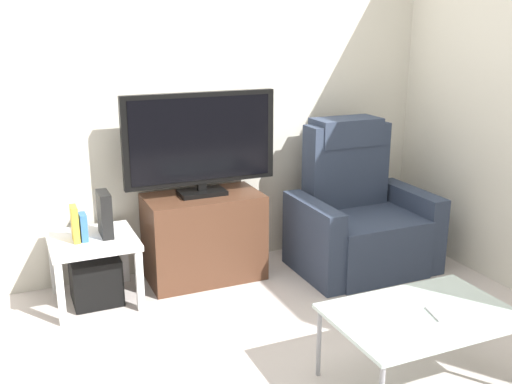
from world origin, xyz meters
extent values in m
plane|color=#BCB2AD|center=(0.00, 0.00, 0.00)|extent=(6.40, 6.40, 0.00)
cube|color=beige|center=(0.00, 1.13, 1.30)|extent=(6.40, 0.06, 2.60)
cube|color=#4C2D1E|center=(-0.01, 0.85, 0.31)|extent=(0.80, 0.45, 0.61)
cube|color=black|center=(-0.01, 0.63, 0.43)|extent=(0.74, 0.02, 0.02)
cube|color=black|center=(-0.01, 0.68, 0.46)|extent=(0.34, 0.11, 0.04)
cube|color=black|center=(-0.01, 0.87, 0.63)|extent=(0.32, 0.20, 0.03)
cube|color=black|center=(-0.01, 0.87, 0.67)|extent=(0.06, 0.04, 0.05)
cube|color=black|center=(-0.01, 0.87, 1.01)|extent=(1.06, 0.05, 0.62)
cube|color=black|center=(-0.01, 0.84, 1.01)|extent=(0.98, 0.01, 0.56)
cube|color=#2D384C|center=(1.11, 0.54, 0.21)|extent=(0.70, 0.72, 0.42)
cube|color=#2D384C|center=(1.11, 0.81, 0.73)|extent=(0.64, 0.20, 0.62)
cube|color=#2D384C|center=(1.11, 0.83, 0.98)|extent=(0.50, 0.26, 0.20)
cube|color=#2D384C|center=(0.69, 0.54, 0.28)|extent=(0.14, 0.68, 0.56)
cube|color=#2D384C|center=(1.53, 0.54, 0.28)|extent=(0.14, 0.68, 0.56)
cube|color=white|center=(-0.78, 0.77, 0.42)|extent=(0.54, 0.54, 0.04)
cube|color=white|center=(-1.02, 0.53, 0.20)|extent=(0.04, 0.04, 0.41)
cube|color=white|center=(-0.54, 0.53, 0.20)|extent=(0.04, 0.04, 0.41)
cube|color=white|center=(-1.02, 1.01, 0.20)|extent=(0.04, 0.04, 0.41)
cube|color=white|center=(-0.54, 1.01, 0.20)|extent=(0.04, 0.04, 0.41)
cube|color=black|center=(-0.78, 0.77, 0.15)|extent=(0.31, 0.31, 0.31)
cube|color=gold|center=(-0.88, 0.75, 0.56)|extent=(0.04, 0.12, 0.23)
cube|color=#3366B2|center=(-0.83, 0.75, 0.53)|extent=(0.04, 0.11, 0.17)
cube|color=black|center=(-0.69, 0.78, 0.59)|extent=(0.07, 0.20, 0.29)
cube|color=#B2C6C1|center=(0.56, -0.81, 0.39)|extent=(0.90, 0.60, 0.02)
cylinder|color=gray|center=(0.14, -0.54, 0.19)|extent=(0.02, 0.02, 0.38)
cylinder|color=gray|center=(0.98, -0.54, 0.19)|extent=(0.02, 0.02, 0.38)
cube|color=#B7B7BC|center=(0.61, -0.86, 0.40)|extent=(0.10, 0.16, 0.01)
camera|label=1|loc=(-1.22, -2.86, 1.77)|focal=41.17mm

